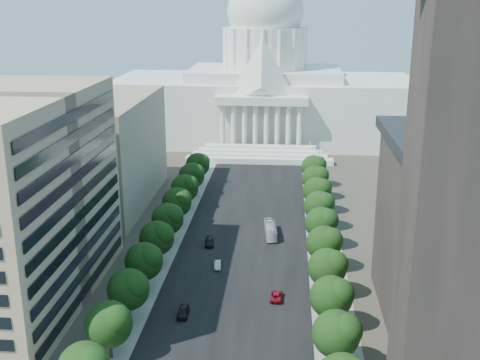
% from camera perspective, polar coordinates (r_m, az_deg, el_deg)
% --- Properties ---
extents(road_asphalt, '(30.00, 260.00, 0.01)m').
position_cam_1_polar(road_asphalt, '(159.67, 0.82, -3.68)').
color(road_asphalt, black).
rests_on(road_asphalt, ground).
extents(sidewalk_left, '(8.00, 260.00, 0.02)m').
position_cam_1_polar(sidewalk_left, '(161.94, -5.91, -3.47)').
color(sidewalk_left, gray).
rests_on(sidewalk_left, ground).
extents(sidewalk_right, '(8.00, 260.00, 0.02)m').
position_cam_1_polar(sidewalk_right, '(159.64, 7.66, -3.84)').
color(sidewalk_right, gray).
rests_on(sidewalk_right, ground).
extents(capitol, '(120.00, 56.00, 73.00)m').
position_cam_1_polar(capitol, '(246.91, 2.33, 8.47)').
color(capitol, white).
rests_on(capitol, ground).
extents(office_block_left_far, '(38.00, 52.00, 30.00)m').
position_cam_1_polar(office_block_left_far, '(174.23, -14.90, 2.67)').
color(office_block_left_far, gray).
rests_on(office_block_left_far, ground).
extents(tree_l_b, '(7.79, 7.60, 9.97)m').
position_cam_1_polar(tree_l_b, '(100.50, -12.17, -13.13)').
color(tree_l_b, '#33261C').
rests_on(tree_l_b, ground).
extents(tree_l_c, '(7.79, 7.60, 9.97)m').
position_cam_1_polar(tree_l_c, '(110.61, -10.41, -10.08)').
color(tree_l_c, '#33261C').
rests_on(tree_l_c, ground).
extents(tree_l_d, '(7.79, 7.60, 9.97)m').
position_cam_1_polar(tree_l_d, '(121.07, -8.97, -7.54)').
color(tree_l_d, '#33261C').
rests_on(tree_l_d, ground).
extents(tree_l_e, '(7.79, 7.60, 9.97)m').
position_cam_1_polar(tree_l_e, '(131.80, -7.77, -5.40)').
color(tree_l_e, '#33261C').
rests_on(tree_l_e, ground).
extents(tree_l_f, '(7.79, 7.60, 9.97)m').
position_cam_1_polar(tree_l_f, '(142.72, -6.77, -3.59)').
color(tree_l_f, '#33261C').
rests_on(tree_l_f, ground).
extents(tree_l_g, '(7.79, 7.60, 9.97)m').
position_cam_1_polar(tree_l_g, '(153.81, -5.91, -2.03)').
color(tree_l_g, '#33261C').
rests_on(tree_l_g, ground).
extents(tree_l_h, '(7.79, 7.60, 9.97)m').
position_cam_1_polar(tree_l_h, '(165.02, -5.16, -0.69)').
color(tree_l_h, '#33261C').
rests_on(tree_l_h, ground).
extents(tree_l_i, '(7.79, 7.60, 9.97)m').
position_cam_1_polar(tree_l_i, '(176.34, -4.52, 0.49)').
color(tree_l_i, '#33261C').
rests_on(tree_l_i, ground).
extents(tree_l_j, '(7.79, 7.60, 9.97)m').
position_cam_1_polar(tree_l_j, '(187.74, -3.95, 1.52)').
color(tree_l_j, '#33261C').
rests_on(tree_l_j, ground).
extents(tree_r_b, '(7.79, 7.60, 9.97)m').
position_cam_1_polar(tree_r_b, '(97.07, 9.32, -14.11)').
color(tree_r_b, '#33261C').
rests_on(tree_r_b, ground).
extents(tree_r_c, '(7.79, 7.60, 9.97)m').
position_cam_1_polar(tree_r_c, '(107.51, 8.83, -10.83)').
color(tree_r_c, '#33261C').
rests_on(tree_r_c, ground).
extents(tree_r_d, '(7.79, 7.60, 9.97)m').
position_cam_1_polar(tree_r_d, '(118.25, 8.44, -8.13)').
color(tree_r_d, '#33261C').
rests_on(tree_r_d, ground).
extents(tree_r_e, '(7.79, 7.60, 9.97)m').
position_cam_1_polar(tree_r_e, '(129.20, 8.11, -5.88)').
color(tree_r_e, '#33261C').
rests_on(tree_r_e, ground).
extents(tree_r_f, '(7.79, 7.60, 9.97)m').
position_cam_1_polar(tree_r_f, '(140.33, 7.84, -3.99)').
color(tree_r_f, '#33261C').
rests_on(tree_r_f, ground).
extents(tree_r_g, '(7.79, 7.60, 9.97)m').
position_cam_1_polar(tree_r_g, '(151.59, 7.61, -2.38)').
color(tree_r_g, '#33261C').
rests_on(tree_r_g, ground).
extents(tree_r_h, '(7.79, 7.60, 9.97)m').
position_cam_1_polar(tree_r_h, '(162.96, 7.42, -0.99)').
color(tree_r_h, '#33261C').
rests_on(tree_r_h, ground).
extents(tree_r_i, '(7.79, 7.60, 9.97)m').
position_cam_1_polar(tree_r_i, '(174.41, 7.25, 0.21)').
color(tree_r_i, '#33261C').
rests_on(tree_r_i, ground).
extents(tree_r_j, '(7.79, 7.60, 9.97)m').
position_cam_1_polar(tree_r_j, '(185.93, 7.10, 1.27)').
color(tree_r_j, '#33261C').
rests_on(tree_r_j, ground).
extents(streetlight_b, '(2.61, 0.44, 9.00)m').
position_cam_1_polar(streetlight_b, '(107.23, 9.69, -11.33)').
color(streetlight_b, gray).
rests_on(streetlight_b, ground).
extents(streetlight_c, '(2.61, 0.44, 9.00)m').
position_cam_1_polar(streetlight_c, '(129.74, 8.79, -6.12)').
color(streetlight_c, gray).
rests_on(streetlight_c, ground).
extents(streetlight_d, '(2.61, 0.44, 9.00)m').
position_cam_1_polar(streetlight_d, '(153.02, 8.17, -2.47)').
color(streetlight_d, gray).
rests_on(streetlight_d, ground).
extents(streetlight_e, '(2.61, 0.44, 9.00)m').
position_cam_1_polar(streetlight_e, '(176.77, 7.72, 0.21)').
color(streetlight_e, gray).
rests_on(streetlight_e, ground).
extents(streetlight_f, '(2.61, 0.44, 9.00)m').
position_cam_1_polar(streetlight_f, '(200.83, 7.37, 2.25)').
color(streetlight_f, gray).
rests_on(streetlight_f, ground).
extents(car_dark_a, '(1.98, 4.85, 1.65)m').
position_cam_1_polar(car_dark_a, '(113.54, -5.42, -12.32)').
color(car_dark_a, black).
rests_on(car_dark_a, ground).
extents(car_silver, '(1.83, 4.16, 1.33)m').
position_cam_1_polar(car_silver, '(131.51, -2.14, -8.05)').
color(car_silver, '#A4A5AB').
rests_on(car_silver, ground).
extents(car_red, '(2.46, 5.03, 1.38)m').
position_cam_1_polar(car_red, '(118.94, 3.46, -10.91)').
color(car_red, maroon).
rests_on(car_red, ground).
extents(car_dark_b, '(2.54, 5.12, 1.43)m').
position_cam_1_polar(car_dark_b, '(143.04, -2.92, -5.91)').
color(car_dark_b, black).
rests_on(car_dark_b, ground).
extents(city_bus, '(3.66, 11.11, 3.04)m').
position_cam_1_polar(city_bus, '(148.18, 2.91, -4.74)').
color(city_bus, silver).
rests_on(city_bus, ground).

